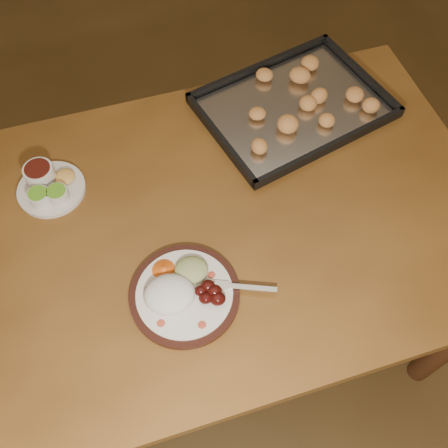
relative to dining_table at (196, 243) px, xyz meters
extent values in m
plane|color=brown|center=(0.03, 0.20, -0.65)|extent=(4.00, 4.00, 0.00)
cube|color=brown|center=(0.00, 0.00, 0.08)|extent=(1.64, 1.15, 0.04)
cylinder|color=#472615|center=(0.60, 0.49, -0.30)|extent=(0.07, 0.07, 0.71)
cylinder|color=black|center=(-0.04, -0.19, 0.10)|extent=(0.25, 0.25, 0.01)
cylinder|color=silver|center=(-0.04, -0.19, 0.11)|extent=(0.22, 0.22, 0.01)
ellipsoid|color=#B73D2C|center=(-0.09, -0.25, 0.12)|extent=(0.02, 0.02, 0.00)
ellipsoid|color=#B73D2C|center=(0.00, -0.26, 0.12)|extent=(0.02, 0.02, 0.00)
ellipsoid|color=#B73D2C|center=(0.03, -0.15, 0.12)|extent=(0.02, 0.02, 0.00)
ellipsoid|color=#B73D2C|center=(-0.11, -0.17, 0.12)|extent=(0.02, 0.02, 0.00)
ellipsoid|color=silver|center=(-0.07, -0.19, 0.13)|extent=(0.11, 0.10, 0.05)
ellipsoid|color=#470C0A|center=(0.01, -0.21, 0.13)|extent=(0.03, 0.03, 0.02)
ellipsoid|color=#470C0A|center=(0.03, -0.19, 0.13)|extent=(0.03, 0.03, 0.02)
ellipsoid|color=#470C0A|center=(0.02, -0.18, 0.13)|extent=(0.03, 0.03, 0.02)
ellipsoid|color=#470C0A|center=(0.04, -0.21, 0.13)|extent=(0.03, 0.03, 0.02)
ellipsoid|color=#470C0A|center=(0.00, -0.19, 0.13)|extent=(0.03, 0.03, 0.02)
ellipsoid|color=tan|center=(-0.02, -0.13, 0.12)|extent=(0.08, 0.07, 0.03)
cone|color=#DF5614|center=(-0.08, -0.13, 0.12)|extent=(0.07, 0.07, 0.02)
cube|color=white|center=(0.11, -0.19, 0.12)|extent=(0.12, 0.04, 0.00)
cube|color=white|center=(0.05, -0.18, 0.12)|extent=(0.04, 0.03, 0.00)
cylinder|color=white|center=(0.03, -0.18, 0.12)|extent=(0.03, 0.01, 0.00)
cylinder|color=white|center=(0.03, -0.18, 0.12)|extent=(0.03, 0.01, 0.00)
cylinder|color=white|center=(0.03, -0.17, 0.12)|extent=(0.03, 0.01, 0.00)
cylinder|color=white|center=(0.03, -0.17, 0.12)|extent=(0.03, 0.01, 0.00)
cylinder|color=beige|center=(-0.35, 0.14, 0.10)|extent=(0.17, 0.17, 0.01)
cylinder|color=silver|center=(-0.37, 0.11, 0.13)|extent=(0.05, 0.05, 0.03)
cylinder|color=#55981E|center=(-0.37, 0.11, 0.14)|extent=(0.05, 0.05, 0.00)
cylinder|color=silver|center=(-0.32, 0.11, 0.13)|extent=(0.05, 0.05, 0.03)
cylinder|color=#55981E|center=(-0.32, 0.11, 0.14)|extent=(0.05, 0.05, 0.00)
cylinder|color=silver|center=(-0.37, 0.17, 0.13)|extent=(0.07, 0.07, 0.04)
cylinder|color=#3D100B|center=(-0.37, 0.17, 0.15)|extent=(0.06, 0.06, 0.00)
ellipsoid|color=gold|center=(-0.31, 0.17, 0.12)|extent=(0.05, 0.05, 0.02)
cube|color=black|center=(0.31, 0.34, 0.10)|extent=(0.60, 0.53, 0.01)
cube|color=black|center=(0.24, 0.50, 0.12)|extent=(0.45, 0.21, 0.02)
cube|color=black|center=(0.38, 0.18, 0.12)|extent=(0.45, 0.21, 0.02)
cube|color=black|center=(0.53, 0.44, 0.12)|extent=(0.16, 0.33, 0.02)
cube|color=black|center=(0.09, 0.25, 0.12)|extent=(0.16, 0.33, 0.02)
cube|color=silver|center=(0.31, 0.34, 0.11)|extent=(0.55, 0.49, 0.00)
ellipsoid|color=#CD8A48|center=(0.37, 0.37, 0.13)|extent=(0.05, 0.05, 0.04)
ellipsoid|color=#CD8A48|center=(0.40, 0.43, 0.13)|extent=(0.07, 0.07, 0.04)
ellipsoid|color=#CD8A48|center=(0.30, 0.45, 0.13)|extent=(0.07, 0.07, 0.04)
ellipsoid|color=#CD8A48|center=(0.27, 0.39, 0.13)|extent=(0.06, 0.06, 0.04)
ellipsoid|color=#CD8A48|center=(0.22, 0.38, 0.13)|extent=(0.08, 0.08, 0.04)
ellipsoid|color=#CD8A48|center=(0.25, 0.33, 0.13)|extent=(0.07, 0.07, 0.04)
ellipsoid|color=#CD8A48|center=(0.21, 0.27, 0.13)|extent=(0.07, 0.07, 0.04)
ellipsoid|color=#CD8A48|center=(0.30, 0.25, 0.13)|extent=(0.08, 0.08, 0.04)
ellipsoid|color=#CD8A48|center=(0.32, 0.28, 0.13)|extent=(0.06, 0.06, 0.04)
ellipsoid|color=#CD8A48|center=(0.39, 0.29, 0.13)|extent=(0.07, 0.07, 0.04)
ellipsoid|color=#CD8A48|center=(0.37, 0.34, 0.13)|extent=(0.07, 0.07, 0.04)
camera|label=1|loc=(0.00, -0.63, 1.14)|focal=40.00mm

